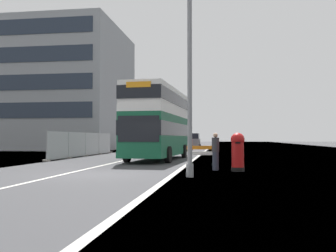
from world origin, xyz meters
name	(u,v)px	position (x,y,z in m)	size (l,w,h in m)	color
ground	(110,175)	(0.64, 0.16, -0.05)	(140.00, 280.00, 0.10)	#38383A
double_decker_bus	(159,123)	(0.90, 10.64, 2.55)	(3.28, 10.54, 4.80)	#145638
lamppost_foreground	(190,82)	(4.00, -0.53, 3.67)	(0.29, 0.70, 7.80)	gray
red_pillar_postbox	(238,150)	(5.92, 2.33, 0.95)	(0.62, 0.62, 1.74)	black
roadworks_barrier	(201,153)	(4.04, 6.10, 0.65)	(1.62, 0.77, 1.06)	orange
construction_site_fence	(85,145)	(-5.88, 14.50, 0.95)	(0.44, 13.80, 1.99)	#A8AAAD
car_oncoming_near	(184,142)	(0.59, 30.14, 0.97)	(1.93, 4.47, 2.04)	maroon
car_receding_mid	(193,141)	(0.96, 39.84, 1.00)	(2.04, 4.40, 2.15)	slate
bare_tree_far_verge_near	(83,134)	(-12.82, 32.10, 2.02)	(3.12, 2.43, 4.39)	#4C3D2D
bare_tree_far_verge_mid	(103,133)	(-12.76, 40.40, 2.31)	(2.15, 2.80, 4.77)	#4C3D2D
bare_tree_far_verge_far	(125,133)	(-10.39, 44.45, 2.24)	(2.69, 2.86, 4.70)	#4C3D2D
pedestrian_at_kerb	(215,151)	(4.91, 2.71, 0.88)	(0.34, 0.34, 1.74)	#2D3342
backdrop_office_block	(24,91)	(-21.90, 33.36, 8.01)	(27.31, 16.69, 16.02)	gray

